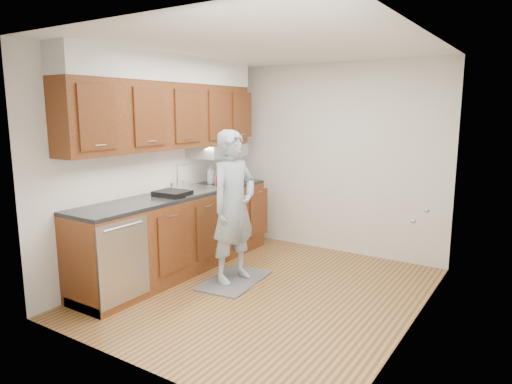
# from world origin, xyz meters

# --- Properties ---
(floor) EXTENTS (3.50, 3.50, 0.00)m
(floor) POSITION_xyz_m (0.00, 0.00, 0.00)
(floor) COLOR #A3763D
(floor) RESTS_ON ground
(ceiling) EXTENTS (3.50, 3.50, 0.00)m
(ceiling) POSITION_xyz_m (0.00, 0.00, 2.50)
(ceiling) COLOR white
(ceiling) RESTS_ON wall_left
(wall_left) EXTENTS (0.02, 3.50, 2.50)m
(wall_left) POSITION_xyz_m (-1.50, 0.00, 1.25)
(wall_left) COLOR silver
(wall_left) RESTS_ON floor
(wall_right) EXTENTS (0.02, 3.50, 2.50)m
(wall_right) POSITION_xyz_m (1.50, 0.00, 1.25)
(wall_right) COLOR silver
(wall_right) RESTS_ON floor
(wall_back) EXTENTS (3.00, 0.02, 2.50)m
(wall_back) POSITION_xyz_m (0.00, 1.75, 1.25)
(wall_back) COLOR silver
(wall_back) RESTS_ON floor
(counter) EXTENTS (0.64, 2.80, 1.30)m
(counter) POSITION_xyz_m (-1.20, -0.00, 0.49)
(counter) COLOR brown
(counter) RESTS_ON floor
(upper_cabinets) EXTENTS (0.47, 2.80, 1.21)m
(upper_cabinets) POSITION_xyz_m (-1.33, 0.05, 1.95)
(upper_cabinets) COLOR brown
(upper_cabinets) RESTS_ON wall_left
(closet_door) EXTENTS (0.02, 1.22, 2.05)m
(closet_door) POSITION_xyz_m (1.49, 0.30, 1.02)
(closet_door) COLOR white
(closet_door) RESTS_ON wall_right
(floor_mat) EXTENTS (0.62, 0.95, 0.02)m
(floor_mat) POSITION_xyz_m (-0.45, 0.06, 0.01)
(floor_mat) COLOR slate
(floor_mat) RESTS_ON floor
(person) EXTENTS (0.55, 0.73, 1.89)m
(person) POSITION_xyz_m (-0.45, 0.06, 0.96)
(person) COLOR #92A5B2
(person) RESTS_ON floor_mat
(soap_bottle_a) EXTENTS (0.12, 0.12, 0.26)m
(soap_bottle_a) POSITION_xyz_m (-1.32, 0.75, 1.07)
(soap_bottle_a) COLOR silver
(soap_bottle_a) RESTS_ON counter
(soap_bottle_b) EXTENTS (0.09, 0.09, 0.17)m
(soap_bottle_b) POSITION_xyz_m (-1.16, 0.72, 1.03)
(soap_bottle_b) COLOR silver
(soap_bottle_b) RESTS_ON counter
(soap_bottle_c) EXTENTS (0.18, 0.18, 0.17)m
(soap_bottle_c) POSITION_xyz_m (-1.26, 0.84, 1.02)
(soap_bottle_c) COLOR silver
(soap_bottle_c) RESTS_ON counter
(soda_can) EXTENTS (0.08, 0.08, 0.13)m
(soda_can) POSITION_xyz_m (-1.14, 0.68, 1.00)
(soda_can) COLOR red
(soda_can) RESTS_ON counter
(steel_can) EXTENTS (0.07, 0.07, 0.11)m
(steel_can) POSITION_xyz_m (-1.16, 0.82, 0.99)
(steel_can) COLOR #A5A5AA
(steel_can) RESTS_ON counter
(dish_rack) EXTENTS (0.38, 0.32, 0.06)m
(dish_rack) POSITION_xyz_m (-1.14, -0.17, 0.97)
(dish_rack) COLOR black
(dish_rack) RESTS_ON counter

